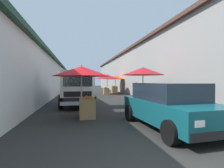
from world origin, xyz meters
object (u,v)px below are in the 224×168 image
(fruit_stall_mid_lane, at_px, (115,79))
(parked_scooter, at_px, (66,96))
(vendor_by_crates, at_px, (136,88))
(fruit_stall_near_right, at_px, (143,74))
(fruit_stall_far_left, at_px, (107,78))
(delivery_truck, at_px, (77,89))
(hatchback_car, at_px, (169,105))
(fruit_stall_near_left, at_px, (82,78))

(fruit_stall_mid_lane, relative_size, parked_scooter, 1.62)
(fruit_stall_mid_lane, xyz_separation_m, vendor_by_crates, (-6.96, -0.39, -0.98))
(fruit_stall_near_right, height_order, vendor_by_crates, fruit_stall_near_right)
(fruit_stall_far_left, xyz_separation_m, parked_scooter, (-6.67, 4.20, -1.46))
(delivery_truck, bearing_deg, fruit_stall_mid_lane, -22.65)
(fruit_stall_mid_lane, bearing_deg, fruit_stall_near_right, 175.85)
(delivery_truck, distance_m, parked_scooter, 2.90)
(fruit_stall_far_left, xyz_separation_m, hatchback_car, (-14.70, 0.49, -1.17))
(fruit_stall_near_left, xyz_separation_m, vendor_by_crates, (8.10, -5.07, -0.80))
(fruit_stall_mid_lane, relative_size, vendor_by_crates, 1.82)
(fruit_stall_far_left, xyz_separation_m, delivery_truck, (-9.40, 3.42, -0.86))
(fruit_stall_near_left, bearing_deg, delivery_truck, 3.75)
(fruit_stall_near_left, height_order, fruit_stall_mid_lane, fruit_stall_mid_lane)
(fruit_stall_mid_lane, distance_m, vendor_by_crates, 7.04)
(fruit_stall_near_right, distance_m, hatchback_car, 5.42)
(fruit_stall_mid_lane, distance_m, fruit_stall_far_left, 2.77)
(delivery_truck, bearing_deg, fruit_stall_far_left, -19.97)
(fruit_stall_near_left, height_order, delivery_truck, fruit_stall_near_left)
(parked_scooter, bearing_deg, fruit_stall_mid_lane, -32.26)
(fruit_stall_near_left, xyz_separation_m, delivery_truck, (3.32, 0.22, -0.61))
(delivery_truck, xyz_separation_m, parked_scooter, (2.73, 0.79, -0.59))
(fruit_stall_near_left, distance_m, fruit_stall_mid_lane, 15.77)
(hatchback_car, bearing_deg, delivery_truck, 28.92)
(fruit_stall_near_left, xyz_separation_m, fruit_stall_mid_lane, (15.06, -4.68, 0.19))
(fruit_stall_near_left, distance_m, hatchback_car, 3.48)
(fruit_stall_near_right, height_order, fruit_stall_far_left, fruit_stall_near_right)
(fruit_stall_near_right, relative_size, fruit_stall_mid_lane, 0.96)
(fruit_stall_near_left, height_order, vendor_by_crates, fruit_stall_near_left)
(hatchback_car, height_order, vendor_by_crates, vendor_by_crates)
(fruit_stall_near_left, bearing_deg, vendor_by_crates, -32.03)
(hatchback_car, bearing_deg, fruit_stall_near_right, -12.11)
(hatchback_car, distance_m, parked_scooter, 8.85)
(vendor_by_crates, height_order, parked_scooter, vendor_by_crates)
(fruit_stall_far_left, distance_m, parked_scooter, 8.01)
(vendor_by_crates, bearing_deg, fruit_stall_mid_lane, 3.17)
(fruit_stall_near_left, xyz_separation_m, fruit_stall_far_left, (12.72, -3.20, 0.25))
(delivery_truck, relative_size, parked_scooter, 2.94)
(fruit_stall_mid_lane, distance_m, parked_scooter, 10.74)
(fruit_stall_near_right, xyz_separation_m, fruit_stall_far_left, (9.53, 0.62, -0.03))
(fruit_stall_near_left, height_order, parked_scooter, fruit_stall_near_left)
(hatchback_car, xyz_separation_m, vendor_by_crates, (10.08, -2.36, 0.12))
(hatchback_car, bearing_deg, fruit_stall_far_left, -1.90)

